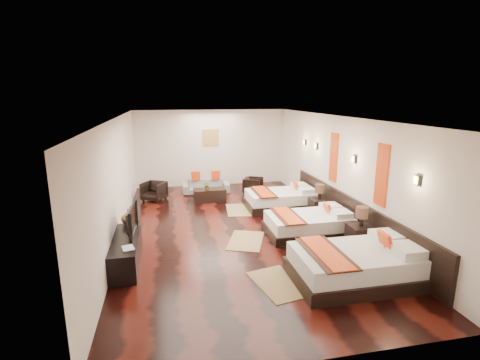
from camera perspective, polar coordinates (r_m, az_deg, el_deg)
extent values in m
cube|color=black|center=(9.17, -0.75, -7.83)|extent=(5.50, 9.50, 0.01)
cube|color=white|center=(8.56, -0.81, 9.92)|extent=(5.50, 9.50, 0.01)
cube|color=silver|center=(13.38, -4.68, 5.09)|extent=(5.50, 0.01, 2.80)
cube|color=silver|center=(8.68, -18.90, -0.11)|extent=(0.01, 9.50, 2.80)
cube|color=silver|center=(9.65, 15.46, 1.44)|extent=(0.01, 9.50, 2.80)
cube|color=black|center=(9.20, 17.13, -5.39)|extent=(0.08, 6.60, 0.90)
cube|color=black|center=(7.11, 17.87, -14.00)|extent=(2.33, 1.44, 0.24)
cube|color=white|center=(6.99, 18.05, -11.89)|extent=(2.22, 1.33, 0.33)
cube|color=#E94410|center=(7.15, 22.13, -9.03)|extent=(0.17, 0.35, 0.36)
cube|color=#38190F|center=(6.65, 13.49, -11.24)|extent=(0.61, 1.46, 0.02)
cube|color=#E94410|center=(6.64, 13.50, -11.11)|extent=(0.42, 1.46, 0.02)
cube|color=black|center=(8.96, 10.76, -7.85)|extent=(2.03, 1.26, 0.21)
cube|color=white|center=(8.88, 10.84, -6.34)|extent=(1.93, 1.16, 0.29)
cube|color=#E94410|center=(8.98, 13.77, -4.49)|extent=(0.15, 0.31, 0.31)
cube|color=#38190F|center=(8.64, 7.60, -5.68)|extent=(0.53, 1.28, 0.02)
cube|color=#E94410|center=(8.64, 7.61, -5.59)|extent=(0.37, 1.28, 0.02)
cube|color=black|center=(10.89, 6.41, -3.84)|extent=(2.05, 1.27, 0.21)
cube|color=white|center=(10.82, 6.45, -2.56)|extent=(1.95, 1.17, 0.29)
cube|color=#E94410|center=(10.91, 8.92, -1.07)|extent=(0.15, 0.31, 0.32)
cube|color=#38190F|center=(10.63, 3.71, -1.92)|extent=(0.54, 1.29, 0.02)
cube|color=#E94410|center=(10.62, 3.72, -1.85)|extent=(0.37, 1.29, 0.02)
cube|color=black|center=(8.37, 18.53, -8.66)|extent=(0.49, 0.49, 0.55)
cylinder|color=black|center=(8.24, 18.73, -6.18)|extent=(0.09, 0.09, 0.22)
cylinder|color=#3F2619|center=(8.17, 18.83, -4.88)|extent=(0.26, 0.26, 0.24)
cube|color=black|center=(10.19, 12.41, -4.37)|extent=(0.47, 0.47, 0.53)
cylinder|color=black|center=(10.09, 12.52, -2.38)|extent=(0.08, 0.08, 0.21)
cylinder|color=#3F2619|center=(10.04, 12.57, -1.33)|extent=(0.25, 0.25, 0.23)
cube|color=#967A4C|center=(6.76, 6.11, -16.03)|extent=(0.99, 1.33, 0.01)
cube|color=#967A4C|center=(8.47, 0.95, -9.61)|extent=(1.13, 1.39, 0.01)
cube|color=#967A4C|center=(10.63, -0.06, -4.76)|extent=(0.87, 1.27, 0.01)
cube|color=black|center=(7.64, -17.64, -10.75)|extent=(0.50, 1.80, 0.55)
imported|color=black|center=(7.65, -17.39, -6.10)|extent=(0.18, 1.03, 0.59)
imported|color=black|center=(7.02, -18.24, -10.42)|extent=(0.27, 0.32, 0.03)
imported|color=brown|center=(8.25, -17.31, -5.61)|extent=(0.35, 0.35, 0.34)
imported|color=gray|center=(12.50, -5.43, -0.96)|extent=(1.63, 0.69, 0.47)
imported|color=black|center=(11.83, -13.52, -1.74)|extent=(0.91, 0.91, 0.61)
imported|color=black|center=(12.36, 2.12, -0.86)|extent=(0.82, 0.82, 0.56)
cube|color=black|center=(11.50, -4.84, -2.39)|extent=(1.02, 0.53, 0.40)
imported|color=#256421|center=(11.36, -5.25, -0.84)|extent=(0.29, 0.27, 0.27)
cube|color=#D86014|center=(7.98, 21.62, 0.75)|extent=(0.04, 0.40, 1.30)
cube|color=#D86014|center=(9.85, 14.68, 3.50)|extent=(0.04, 0.40, 1.30)
cube|color=black|center=(7.07, 26.41, 0.00)|extent=(0.06, 0.12, 0.18)
cube|color=#FFD18C|center=(7.05, 26.22, -0.01)|extent=(0.02, 0.10, 0.14)
cube|color=black|center=(8.86, 17.74, 3.22)|extent=(0.06, 0.12, 0.18)
cube|color=#FFD18C|center=(8.85, 17.57, 3.22)|extent=(0.02, 0.10, 0.14)
cube|color=black|center=(10.81, 12.06, 5.29)|extent=(0.06, 0.12, 0.18)
cube|color=#FFD18C|center=(10.80, 11.92, 5.28)|extent=(0.02, 0.10, 0.14)
cube|color=black|center=(11.63, 10.29, 5.92)|extent=(0.06, 0.12, 0.18)
cube|color=#FFD18C|center=(11.62, 10.15, 5.92)|extent=(0.02, 0.10, 0.14)
cube|color=#AD873F|center=(13.31, -4.70, 6.79)|extent=(0.60, 0.04, 0.60)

